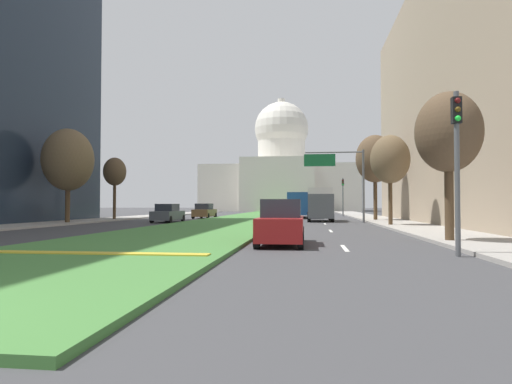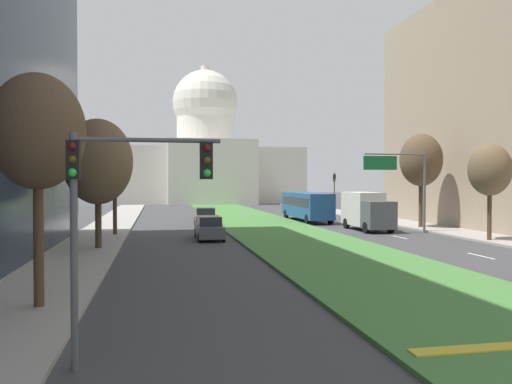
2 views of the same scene
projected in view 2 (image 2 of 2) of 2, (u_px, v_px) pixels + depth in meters
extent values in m
plane|color=#3D3D3F|center=(249.00, 220.00, 54.05)|extent=(260.00, 260.00, 0.00)
cube|color=#427A38|center=(258.00, 223.00, 49.06)|extent=(8.43, 91.38, 0.14)
cube|color=silver|center=(481.00, 256.00, 27.95)|extent=(0.16, 2.40, 0.01)
cube|color=silver|center=(400.00, 237.00, 37.33)|extent=(0.16, 2.40, 0.01)
cube|color=silver|center=(364.00, 229.00, 43.75)|extent=(0.16, 2.40, 0.01)
cube|color=silver|center=(322.00, 219.00, 54.97)|extent=(0.16, 2.40, 0.01)
cube|color=silver|center=(316.00, 218.00, 57.10)|extent=(0.16, 2.40, 0.01)
cube|color=silver|center=(290.00, 212.00, 68.38)|extent=(0.16, 2.40, 0.01)
cube|color=#9E9991|center=(105.00, 231.00, 41.45)|extent=(4.00, 91.38, 0.15)
cube|color=#9E9991|center=(415.00, 225.00, 46.71)|extent=(4.00, 91.38, 0.15)
cube|color=silver|center=(205.00, 176.00, 103.76)|extent=(35.87, 25.18, 10.58)
cube|color=silver|center=(213.00, 172.00, 89.43)|extent=(15.78, 4.00, 11.64)
cylinder|color=silver|center=(205.00, 132.00, 103.58)|extent=(11.61, 11.61, 7.39)
sphere|color=silver|center=(205.00, 103.00, 103.45)|extent=(13.25, 13.25, 13.25)
cylinder|color=silver|center=(205.00, 74.00, 103.33)|extent=(1.80, 1.80, 3.00)
cylinder|color=#515456|center=(74.00, 252.00, 10.96)|extent=(0.16, 0.16, 5.20)
cube|color=black|center=(73.00, 160.00, 10.92)|extent=(0.28, 0.24, 0.84)
sphere|color=#510F0F|center=(72.00, 146.00, 10.78)|extent=(0.18, 0.18, 0.18)
sphere|color=#4C380F|center=(72.00, 159.00, 10.78)|extent=(0.18, 0.18, 0.18)
sphere|color=#1ED838|center=(72.00, 173.00, 10.79)|extent=(0.18, 0.18, 0.18)
cylinder|color=#515456|center=(149.00, 140.00, 11.22)|extent=(3.20, 0.10, 0.10)
cube|color=black|center=(206.00, 161.00, 11.47)|extent=(0.28, 0.24, 0.84)
sphere|color=#510F0F|center=(207.00, 148.00, 11.33)|extent=(0.18, 0.18, 0.18)
sphere|color=#4C380F|center=(207.00, 161.00, 11.33)|extent=(0.18, 0.18, 0.18)
sphere|color=#1ED838|center=(207.00, 173.00, 11.34)|extent=(0.18, 0.18, 0.18)
cylinder|color=#515456|center=(334.00, 194.00, 60.85)|extent=(0.16, 0.16, 5.20)
cube|color=black|center=(334.00, 178.00, 60.80)|extent=(0.28, 0.24, 0.84)
sphere|color=#510F0F|center=(335.00, 175.00, 60.66)|extent=(0.18, 0.18, 0.18)
sphere|color=#4C380F|center=(335.00, 178.00, 60.67)|extent=(0.18, 0.18, 0.18)
sphere|color=#1ED838|center=(335.00, 180.00, 60.67)|extent=(0.18, 0.18, 0.18)
cylinder|color=#515456|center=(425.00, 192.00, 40.60)|extent=(0.20, 0.20, 6.50)
cylinder|color=#515456|center=(395.00, 154.00, 40.05)|extent=(5.14, 0.12, 0.12)
cube|color=#146033|center=(380.00, 163.00, 39.77)|extent=(2.80, 0.08, 1.10)
cylinder|color=#4C3823|center=(39.00, 236.00, 16.03)|extent=(0.32, 0.32, 4.80)
ellipsoid|color=brown|center=(38.00, 131.00, 15.96)|extent=(2.95, 2.95, 3.69)
cylinder|color=#4C3823|center=(98.00, 217.00, 30.30)|extent=(0.38, 0.38, 4.04)
ellipsoid|color=brown|center=(98.00, 162.00, 30.23)|extent=(4.11, 4.11, 5.14)
cylinder|color=#4C3823|center=(489.00, 212.00, 34.35)|extent=(0.29, 0.29, 4.05)
ellipsoid|color=brown|center=(490.00, 170.00, 34.29)|extent=(2.85, 2.85, 3.56)
cylinder|color=#4C3823|center=(115.00, 208.00, 38.12)|extent=(0.30, 0.30, 4.22)
ellipsoid|color=brown|center=(115.00, 171.00, 38.07)|extent=(2.27, 2.27, 2.84)
cylinder|color=#4C3823|center=(421.00, 201.00, 44.15)|extent=(0.36, 0.36, 4.87)
ellipsoid|color=brown|center=(421.00, 160.00, 44.07)|extent=(3.67, 3.67, 4.58)
cube|color=#4C5156|center=(209.00, 231.00, 36.00)|extent=(1.81, 4.63, 0.80)
cube|color=#282D38|center=(209.00, 221.00, 35.80)|extent=(1.58, 2.23, 0.65)
cylinder|color=black|center=(196.00, 232.00, 37.68)|extent=(0.23, 0.64, 0.64)
cylinder|color=black|center=(218.00, 232.00, 37.97)|extent=(0.23, 0.64, 0.64)
cylinder|color=black|center=(200.00, 238.00, 34.03)|extent=(0.23, 0.64, 0.64)
cylinder|color=black|center=(224.00, 237.00, 34.32)|extent=(0.23, 0.64, 0.64)
cube|color=brown|center=(205.00, 219.00, 46.72)|extent=(2.00, 4.27, 0.82)
cube|color=#282D38|center=(205.00, 211.00, 46.53)|extent=(1.71, 2.07, 0.67)
cylinder|color=black|center=(195.00, 221.00, 48.22)|extent=(0.24, 0.65, 0.64)
cylinder|color=black|center=(213.00, 221.00, 48.49)|extent=(0.24, 0.65, 0.64)
cylinder|color=black|center=(197.00, 224.00, 44.95)|extent=(0.24, 0.65, 0.64)
cylinder|color=black|center=(216.00, 224.00, 45.22)|extent=(0.24, 0.65, 0.64)
cube|color=#4C5156|center=(379.00, 215.00, 40.30)|extent=(2.30, 2.00, 2.20)
cube|color=beige|center=(363.00, 209.00, 43.43)|extent=(2.30, 4.40, 2.80)
cylinder|color=black|center=(391.00, 227.00, 40.52)|extent=(0.30, 0.90, 0.90)
cylinder|color=black|center=(366.00, 228.00, 40.12)|extent=(0.30, 0.90, 0.90)
cylinder|color=black|center=(369.00, 223.00, 44.74)|extent=(0.30, 0.90, 0.90)
cylinder|color=black|center=(346.00, 223.00, 44.34)|extent=(0.30, 0.90, 0.90)
cube|color=#1E4C8C|center=(306.00, 205.00, 52.49)|extent=(2.50, 11.00, 2.50)
cube|color=#232833|center=(306.00, 201.00, 52.48)|extent=(2.52, 10.12, 0.90)
cylinder|color=black|center=(330.00, 219.00, 48.51)|extent=(0.32, 1.00, 1.00)
cylinder|color=black|center=(307.00, 220.00, 48.08)|extent=(0.32, 1.00, 1.00)
cylinder|color=black|center=(306.00, 214.00, 56.56)|extent=(0.32, 1.00, 1.00)
cylinder|color=black|center=(286.00, 214.00, 56.13)|extent=(0.32, 1.00, 1.00)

